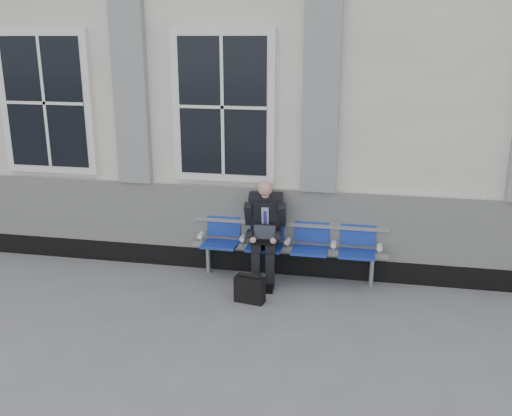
# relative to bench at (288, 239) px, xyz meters

# --- Properties ---
(ground) EXTENTS (70.00, 70.00, 0.00)m
(ground) POSITION_rel_bench_xyz_m (-1.24, -1.32, -0.55)
(ground) COLOR slate
(ground) RESTS_ON ground
(station_building) EXTENTS (14.40, 4.40, 4.49)m
(station_building) POSITION_rel_bench_xyz_m (-1.26, 2.15, 1.67)
(station_building) COLOR white
(station_building) RESTS_ON ground
(bench) EXTENTS (2.60, 0.47, 0.91)m
(bench) POSITION_rel_bench_xyz_m (0.00, 0.00, 0.00)
(bench) COLOR #9EA0A3
(bench) RESTS_ON ground
(businessman) EXTENTS (0.55, 0.74, 1.36)m
(businessman) POSITION_rel_bench_xyz_m (-0.29, -0.13, 0.19)
(businessman) COLOR black
(businessman) RESTS_ON ground
(briefcase) EXTENTS (0.38, 0.21, 0.37)m
(briefcase) POSITION_rel_bench_xyz_m (-0.35, -0.81, -0.38)
(briefcase) COLOR black
(briefcase) RESTS_ON ground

